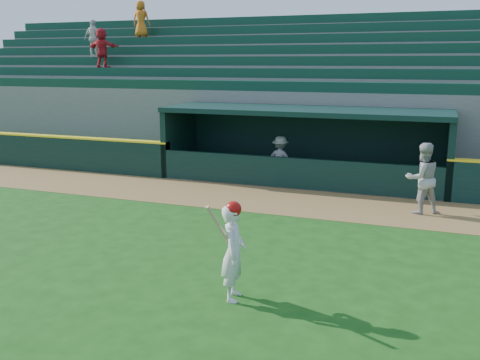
# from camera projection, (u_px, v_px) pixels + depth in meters

# --- Properties ---
(ground) EXTENTS (120.00, 120.00, 0.00)m
(ground) POSITION_uv_depth(u_px,v_px,m) (213.00, 256.00, 11.12)
(ground) COLOR #174711
(ground) RESTS_ON ground
(warning_track) EXTENTS (40.00, 3.00, 0.01)m
(warning_track) POSITION_uv_depth(u_px,v_px,m) (279.00, 200.00, 15.61)
(warning_track) COLOR brown
(warning_track) RESTS_ON ground
(dugout_player_front) EXTENTS (1.16, 1.09, 1.90)m
(dugout_player_front) POSITION_uv_depth(u_px,v_px,m) (422.00, 178.00, 14.12)
(dugout_player_front) COLOR #A5A59F
(dugout_player_front) RESTS_ON ground
(dugout_player_inside) EXTENTS (1.05, 0.66, 1.55)m
(dugout_player_inside) POSITION_uv_depth(u_px,v_px,m) (280.00, 159.00, 17.88)
(dugout_player_inside) COLOR #9F9F9A
(dugout_player_inside) RESTS_ON ground
(dugout) EXTENTS (9.40, 2.80, 2.46)m
(dugout) POSITION_uv_depth(u_px,v_px,m) (306.00, 140.00, 18.15)
(dugout) COLOR slate
(dugout) RESTS_ON ground
(stands) EXTENTS (34.50, 6.25, 7.40)m
(stands) POSITION_uv_depth(u_px,v_px,m) (332.00, 101.00, 22.10)
(stands) COLOR slate
(stands) RESTS_ON ground
(batter_at_plate) EXTENTS (0.57, 0.79, 1.74)m
(batter_at_plate) POSITION_uv_depth(u_px,v_px,m) (233.00, 250.00, 8.97)
(batter_at_plate) COLOR silver
(batter_at_plate) RESTS_ON ground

